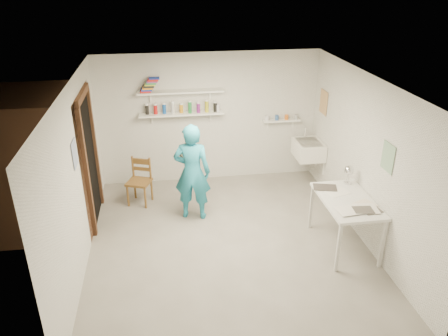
{
  "coord_description": "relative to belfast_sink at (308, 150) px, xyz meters",
  "views": [
    {
      "loc": [
        -0.86,
        -5.32,
        3.74
      ],
      "look_at": [
        0.0,
        0.4,
        1.05
      ],
      "focal_mm": 35.0,
      "sensor_mm": 36.0,
      "label": 1
    }
  ],
  "objects": [
    {
      "name": "poster_left",
      "position": [
        -3.74,
        -1.65,
        0.85
      ],
      "size": [
        0.01,
        0.28,
        0.36
      ],
      "primitive_type": "cube",
      "color": "#334C7F",
      "rests_on": "wall_left"
    },
    {
      "name": "door_jamb_near",
      "position": [
        -3.72,
        -1.15,
        0.3
      ],
      "size": [
        0.06,
        0.1,
        2.0
      ],
      "primitive_type": "cube",
      "color": "brown",
      "rests_on": "ground"
    },
    {
      "name": "wall_front",
      "position": [
        -1.75,
        -3.96,
        0.5
      ],
      "size": [
        4.0,
        0.02,
        2.4
      ],
      "primitive_type": "cube",
      "color": "silver",
      "rests_on": "ground"
    },
    {
      "name": "wall_left",
      "position": [
        -3.76,
        -1.7,
        0.5
      ],
      "size": [
        0.02,
        4.5,
        2.4
      ],
      "primitive_type": "cube",
      "color": "silver",
      "rests_on": "ground"
    },
    {
      "name": "shelf_upper",
      "position": [
        -2.25,
        0.43,
        1.05
      ],
      "size": [
        1.5,
        0.22,
        0.03
      ],
      "primitive_type": "cube",
      "color": "white",
      "rests_on": "wall_back"
    },
    {
      "name": "belfast_sink",
      "position": [
        0.0,
        0.0,
        0.0
      ],
      "size": [
        0.48,
        0.6,
        0.3
      ],
      "primitive_type": "cube",
      "color": "white",
      "rests_on": "wall_right"
    },
    {
      "name": "ledge_pots",
      "position": [
        -0.4,
        0.47,
        0.48
      ],
      "size": [
        0.48,
        0.07,
        0.09
      ],
      "color": "silver",
      "rests_on": "ledge_shelf"
    },
    {
      "name": "desk_lamp",
      "position": [
        0.08,
        -1.54,
        0.3
      ],
      "size": [
        0.15,
        0.15,
        0.15
      ],
      "primitive_type": "sphere",
      "color": "silver",
      "rests_on": "work_table"
    },
    {
      "name": "book_stack",
      "position": [
        -2.77,
        0.43,
        1.19
      ],
      "size": [
        0.34,
        0.14,
        0.25
      ],
      "color": "red",
      "rests_on": "shelf_upper"
    },
    {
      "name": "corridor_box",
      "position": [
        -4.45,
        -0.65,
        0.35
      ],
      "size": [
        1.4,
        1.5,
        2.1
      ],
      "primitive_type": "cube",
      "color": "brown",
      "rests_on": "ground"
    },
    {
      "name": "wall_right",
      "position": [
        0.26,
        -1.7,
        0.5
      ],
      "size": [
        0.02,
        4.5,
        2.4
      ],
      "primitive_type": "cube",
      "color": "silver",
      "rests_on": "ground"
    },
    {
      "name": "wall_clock",
      "position": [
        -2.24,
        -0.63,
        0.36
      ],
      "size": [
        0.29,
        0.1,
        0.29
      ],
      "primitive_type": "cylinder",
      "rotation": [
        1.57,
        0.0,
        -0.23
      ],
      "color": "#CEB98C",
      "rests_on": "man"
    },
    {
      "name": "shelf_lower",
      "position": [
        -2.25,
        0.43,
        0.65
      ],
      "size": [
        1.5,
        0.22,
        0.03
      ],
      "primitive_type": "cube",
      "color": "white",
      "rests_on": "wall_back"
    },
    {
      "name": "papers",
      "position": [
        -0.11,
        -2.0,
        0.09
      ],
      "size": [
        0.3,
        0.22,
        0.03
      ],
      "color": "silver",
      "rests_on": "work_table"
    },
    {
      "name": "spray_cans",
      "position": [
        -2.25,
        0.43,
        0.75
      ],
      "size": [
        1.31,
        0.06,
        0.17
      ],
      "color": "black",
      "rests_on": "shelf_lower"
    },
    {
      "name": "door_lintel",
      "position": [
        -3.72,
        -0.65,
        1.35
      ],
      "size": [
        0.06,
        1.05,
        0.1
      ],
      "primitive_type": "cube",
      "color": "brown",
      "rests_on": "wall_left"
    },
    {
      "name": "doorway_recess",
      "position": [
        -3.74,
        -0.65,
        0.3
      ],
      "size": [
        0.02,
        0.9,
        2.0
      ],
      "primitive_type": "cube",
      "color": "black",
      "rests_on": "wall_left"
    },
    {
      "name": "ledge_shelf",
      "position": [
        -0.4,
        0.47,
        0.42
      ],
      "size": [
        0.7,
        0.14,
        0.03
      ],
      "primitive_type": "cube",
      "color": "white",
      "rests_on": "wall_back"
    },
    {
      "name": "poster_right_b",
      "position": [
        0.24,
        -2.25,
        0.8
      ],
      "size": [
        0.01,
        0.3,
        0.38
      ],
      "primitive_type": "cube",
      "color": "#3F724C",
      "rests_on": "wall_right"
    },
    {
      "name": "ceiling",
      "position": [
        -1.75,
        -1.7,
        1.71
      ],
      "size": [
        4.0,
        4.5,
        0.02
      ],
      "primitive_type": "cube",
      "color": "silver",
      "rests_on": "wall_back"
    },
    {
      "name": "door_jamb_far",
      "position": [
        -3.72,
        -0.15,
        0.3
      ],
      "size": [
        0.06,
        0.1,
        2.0
      ],
      "primitive_type": "cube",
      "color": "brown",
      "rests_on": "ground"
    },
    {
      "name": "poster_right_a",
      "position": [
        0.24,
        0.1,
        0.85
      ],
      "size": [
        0.01,
        0.34,
        0.42
      ],
      "primitive_type": "cube",
      "color": "#995933",
      "rests_on": "wall_right"
    },
    {
      "name": "work_table",
      "position": [
        -0.11,
        -2.0,
        -0.31
      ],
      "size": [
        0.7,
        1.17,
        0.78
      ],
      "primitive_type": "cube",
      "color": "silver",
      "rests_on": "ground"
    },
    {
      "name": "floor",
      "position": [
        -1.75,
        -1.7,
        -0.71
      ],
      "size": [
        4.0,
        4.5,
        0.02
      ],
      "primitive_type": "cube",
      "color": "slate",
      "rests_on": "ground"
    },
    {
      "name": "man",
      "position": [
        -2.19,
        -0.84,
        0.1
      ],
      "size": [
        0.65,
        0.5,
        1.59
      ],
      "primitive_type": "imported",
      "rotation": [
        0.0,
        0.0,
        2.91
      ],
      "color": "teal",
      "rests_on": "ground"
    },
    {
      "name": "wall_back",
      "position": [
        -1.75,
        0.56,
        0.5
      ],
      "size": [
        4.0,
        0.02,
        2.4
      ],
      "primitive_type": "cube",
      "color": "silver",
      "rests_on": "ground"
    },
    {
      "name": "wooden_chair",
      "position": [
        -3.05,
        -0.27,
        -0.3
      ],
      "size": [
        0.48,
        0.47,
        0.8
      ],
      "primitive_type": "cube",
      "rotation": [
        0.0,
        0.0,
        -0.37
      ],
      "color": "brown",
      "rests_on": "ground"
    }
  ]
}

